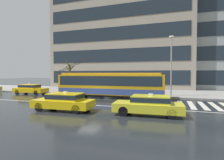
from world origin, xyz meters
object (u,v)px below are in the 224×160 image
at_px(bus_shelter, 118,80).
at_px(pedestrian_at_shelter, 135,81).
at_px(pedestrian_approaching_curb, 101,86).
at_px(pedestrian_walking_past, 157,86).
at_px(street_tree_bare, 70,76).
at_px(street_lamp, 171,61).
at_px(taxi_oncoming_near, 64,101).
at_px(taxi_queued_behind_bus, 30,89).
at_px(taxi_oncoming_far, 149,104).
at_px(trolleybus, 110,84).

height_order(bus_shelter, pedestrian_at_shelter, bus_shelter).
distance_m(bus_shelter, pedestrian_approaching_curb, 2.38).
distance_m(pedestrian_walking_past, street_tree_bare, 12.62).
distance_m(pedestrian_walking_past, street_lamp, 3.91).
distance_m(taxi_oncoming_near, pedestrian_at_shelter, 11.85).
xyz_separation_m(taxi_oncoming_near, pedestrian_walking_past, (5.71, 11.94, 0.41)).
xyz_separation_m(taxi_queued_behind_bus, bus_shelter, (11.40, 2.69, 1.24)).
distance_m(taxi_oncoming_far, street_lamp, 10.43).
xyz_separation_m(taxi_oncoming_far, pedestrian_walking_past, (-0.36, 11.43, 0.41)).
bearing_deg(taxi_oncoming_near, street_lamp, 54.02).
distance_m(taxi_oncoming_far, pedestrian_at_shelter, 11.33).
relative_size(trolleybus, taxi_oncoming_near, 2.84).
distance_m(trolleybus, pedestrian_approaching_curb, 3.00).
bearing_deg(taxi_queued_behind_bus, street_tree_bare, 48.69).
distance_m(bus_shelter, pedestrian_at_shelter, 2.27).
xyz_separation_m(pedestrian_approaching_curb, street_tree_bare, (-5.83, 2.25, 1.29)).
height_order(taxi_oncoming_near, bus_shelter, bus_shelter).
xyz_separation_m(trolleybus, pedestrian_at_shelter, (2.05, 3.94, 0.16)).
bearing_deg(taxi_oncoming_near, pedestrian_approaching_curb, 96.02).
relative_size(bus_shelter, pedestrian_walking_past, 2.59).
bearing_deg(pedestrian_walking_past, pedestrian_approaching_curb, -160.80).
bearing_deg(trolleybus, taxi_oncoming_far, -54.13).
bearing_deg(street_tree_bare, trolleybus, -29.11).
bearing_deg(taxi_oncoming_far, trolleybus, 125.87).
relative_size(taxi_oncoming_near, taxi_queued_behind_bus, 1.00).
bearing_deg(bus_shelter, taxi_queued_behind_bus, -166.71).
height_order(trolleybus, taxi_oncoming_near, trolleybus).
bearing_deg(taxi_oncoming_near, pedestrian_at_shelter, 74.84).
bearing_deg(bus_shelter, taxi_oncoming_far, -63.20).
relative_size(pedestrian_at_shelter, pedestrian_walking_past, 1.21).
bearing_deg(pedestrian_walking_past, taxi_queued_behind_bus, -165.64).
height_order(trolleybus, taxi_queued_behind_bus, trolleybus).
relative_size(taxi_queued_behind_bus, street_tree_bare, 1.01).
relative_size(taxi_oncoming_near, pedestrian_at_shelter, 2.26).
bearing_deg(street_tree_bare, taxi_queued_behind_bus, -131.31).
bearing_deg(taxi_queued_behind_bus, pedestrian_approaching_curb, 10.75).
xyz_separation_m(taxi_oncoming_far, taxi_queued_behind_bus, (-16.45, 7.31, -0.00)).
bearing_deg(bus_shelter, pedestrian_approaching_curb, -155.74).
height_order(pedestrian_approaching_curb, pedestrian_walking_past, pedestrian_walking_past).
bearing_deg(taxi_oncoming_near, bus_shelter, 84.49).
xyz_separation_m(trolleybus, taxi_queued_behind_bus, (-11.42, 0.36, -0.84)).
distance_m(bus_shelter, street_tree_bare, 7.98).
height_order(taxi_oncoming_far, pedestrian_approaching_curb, pedestrian_approaching_curb).
bearing_deg(street_tree_bare, pedestrian_approaching_curb, -21.13).
bearing_deg(street_lamp, bus_shelter, 177.61).
bearing_deg(bus_shelter, trolleybus, -89.52).
bearing_deg(taxi_queued_behind_bus, street_lamp, 7.75).
bearing_deg(pedestrian_approaching_curb, pedestrian_walking_past, 19.20).
bearing_deg(street_lamp, taxi_queued_behind_bus, -172.25).
height_order(taxi_oncoming_far, taxi_queued_behind_bus, same).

